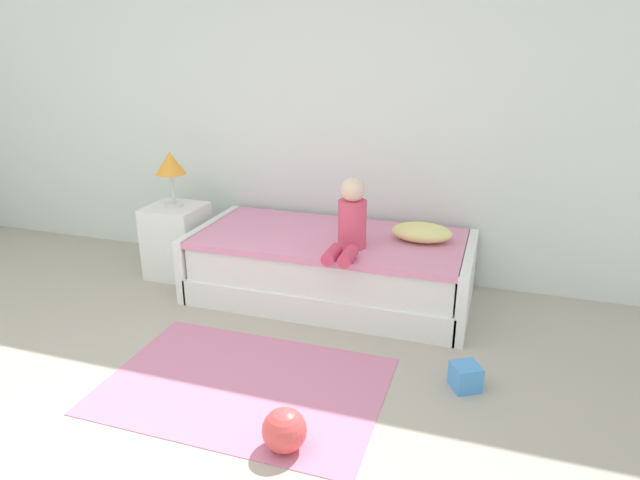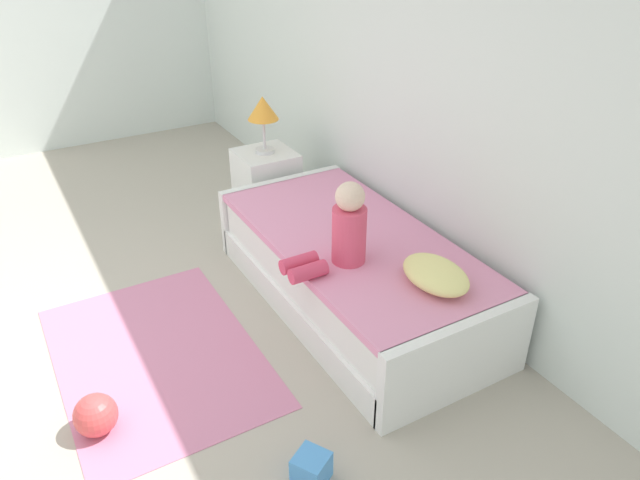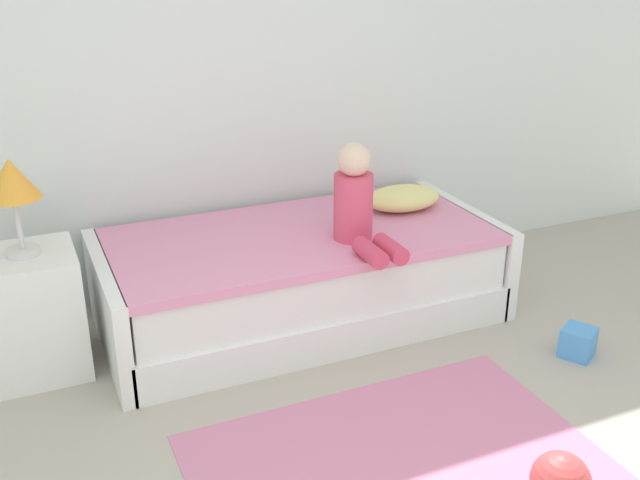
% 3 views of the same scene
% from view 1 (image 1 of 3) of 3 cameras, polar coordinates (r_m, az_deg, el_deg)
% --- Properties ---
extents(ground_plane, '(9.20, 9.20, 0.00)m').
position_cam_1_polar(ground_plane, '(3.02, -18.46, -20.18)').
color(ground_plane, '#B2A899').
extents(wall_rear, '(7.20, 0.10, 2.90)m').
position_cam_1_polar(wall_rear, '(4.67, -1.09, 14.38)').
color(wall_rear, silver).
rests_on(wall_rear, ground).
extents(bed, '(2.11, 1.00, 0.50)m').
position_cam_1_polar(bed, '(4.29, 1.04, -2.74)').
color(bed, white).
rests_on(bed, ground).
extents(nightstand, '(0.44, 0.44, 0.60)m').
position_cam_1_polar(nightstand, '(4.83, -14.34, -0.05)').
color(nightstand, white).
rests_on(nightstand, ground).
extents(table_lamp, '(0.24, 0.24, 0.45)m').
position_cam_1_polar(table_lamp, '(4.66, -15.01, 7.32)').
color(table_lamp, silver).
rests_on(table_lamp, nightstand).
extents(child_figure, '(0.20, 0.51, 0.50)m').
position_cam_1_polar(child_figure, '(3.87, 3.12, 1.92)').
color(child_figure, '#E04C6B').
rests_on(child_figure, bed).
extents(pillow, '(0.44, 0.30, 0.13)m').
position_cam_1_polar(pillow, '(4.14, 10.34, 0.78)').
color(pillow, '#F2E58C').
rests_on(pillow, bed).
extents(toy_ball, '(0.22, 0.22, 0.22)m').
position_cam_1_polar(toy_ball, '(2.86, -3.65, -18.78)').
color(toy_ball, '#E54C4C').
rests_on(toy_ball, ground).
extents(area_rug, '(1.60, 1.10, 0.01)m').
position_cam_1_polar(area_rug, '(3.38, -7.71, -14.40)').
color(area_rug, pink).
rests_on(area_rug, ground).
extents(toy_block, '(0.21, 0.21, 0.15)m').
position_cam_1_polar(toy_block, '(3.39, 14.61, -13.33)').
color(toy_block, '#4C99E5').
rests_on(toy_block, ground).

